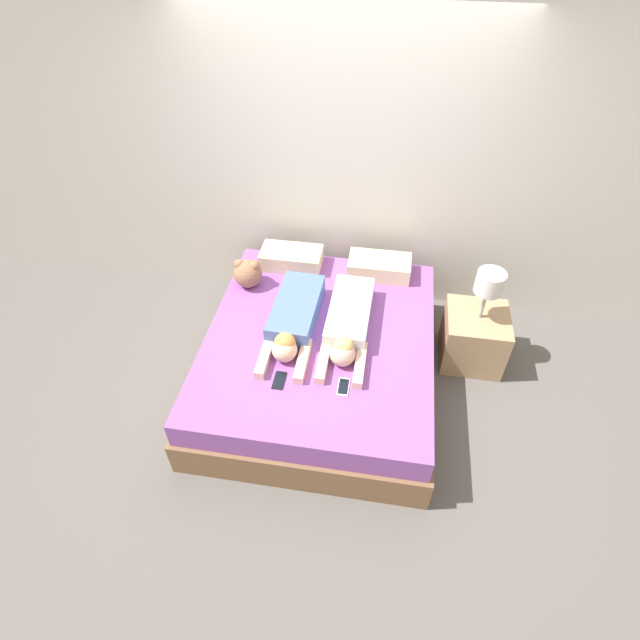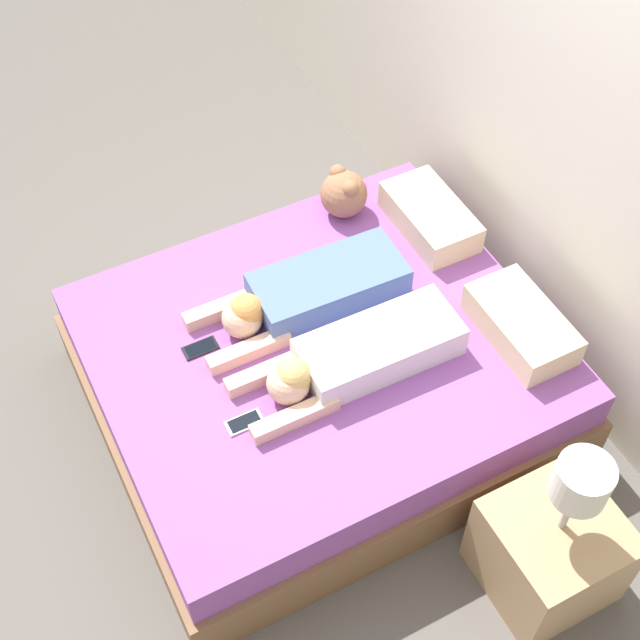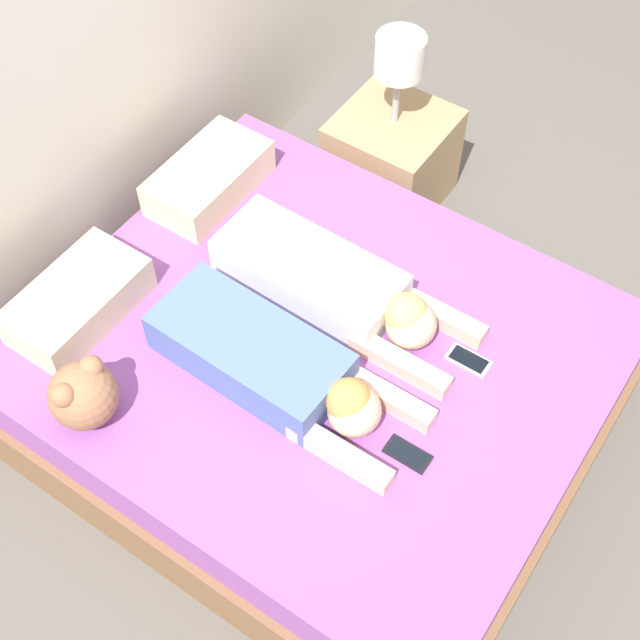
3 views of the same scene
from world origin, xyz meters
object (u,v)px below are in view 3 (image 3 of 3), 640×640
Objects in this scene: pillow_head_left at (78,301)px; pillow_head_right at (209,178)px; nightstand at (392,153)px; cell_phone_left at (408,454)px; bed at (320,382)px; person_left at (277,366)px; cell_phone_right at (469,360)px; plush_toy at (83,394)px; person_right at (338,287)px.

pillow_head_right is (0.77, 0.00, 0.00)m from pillow_head_left.
nightstand is (1.61, -0.39, -0.31)m from pillow_head_left.
nightstand is (1.44, 0.93, -0.23)m from cell_phone_left.
bed is 0.41m from person_left.
cell_phone_right is (0.45, 0.01, 0.00)m from cell_phone_left.
person_left reaches higher than bed.
bed is 0.93m from plush_toy.
cell_phone_left reaches higher than bed.
person_left is at bearing -77.35° from pillow_head_left.
plush_toy reaches higher than cell_phone_left.
person_right reaches higher than pillow_head_left.
cell_phone_left is 0.63× the size of plush_toy.
pillow_head_right is 1.44m from cell_phone_left.
person_right is 6.58× the size of cell_phone_right.
person_right is 6.58× the size of cell_phone_left.
person_left is 0.54m from cell_phone_left.
cell_phone_right is 0.63× the size of plush_toy.
cell_phone_left is 1.00× the size of cell_phone_right.
pillow_head_right is 0.98m from person_left.
plush_toy is at bearing 136.47° from person_left.
pillow_head_right is 0.52× the size of person_left.
pillow_head_left is 0.51× the size of person_right.
nightstand is at bearing -1.88° from plush_toy.
pillow_head_right is at bearing 52.48° from person_left.
bed is at bearing -160.73° from nightstand.
person_right is at bearing 16.11° from bed.
pillow_head_left reaches higher than cell_phone_right.
person_right is at bearing 53.53° from cell_phone_left.
cell_phone_left is 1.72m from nightstand.
bed is 0.96m from pillow_head_left.
person_right is 1.13× the size of nightstand.
pillow_head_left is 1.00× the size of pillow_head_right.
person_left reaches higher than pillow_head_right.
cell_phone_right is at bearing -96.34° from pillow_head_right.
plush_toy is (-0.89, 0.43, 0.04)m from person_right.
plush_toy reaches higher than bed.
person_left is 0.42m from person_right.
plush_toy reaches higher than pillow_head_right.
cell_phone_left is (-0.21, -0.50, 0.26)m from bed.
bed is 3.86× the size of pillow_head_left.
bed is at bearing -35.53° from plush_toy.
nightstand is (1.44, 0.39, -0.32)m from person_left.
cell_phone_left is at bearing -178.28° from cell_phone_right.
person_left is 4.09× the size of plush_toy.
nightstand reaches higher than person_right.
cell_phone_right is at bearing -85.94° from person_right.
person_right is at bearing -52.13° from pillow_head_left.
pillow_head_right reaches higher than bed.
bed is 0.60m from cell_phone_left.
pillow_head_right is at bearing 83.66° from cell_phone_right.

